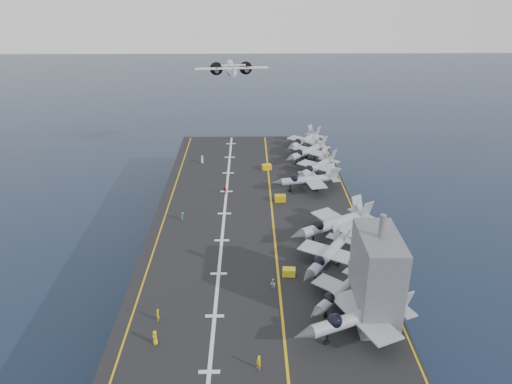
{
  "coord_description": "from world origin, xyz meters",
  "views": [
    {
      "loc": [
        -1.24,
        -83.51,
        53.05
      ],
      "look_at": [
        0.0,
        4.0,
        13.0
      ],
      "focal_mm": 35.0,
      "sensor_mm": 36.0,
      "label": 1
    }
  ],
  "objects_px": {
    "island_superstructure": "(377,267)",
    "tow_cart_a": "(289,272)",
    "transport_plane": "(232,73)",
    "fighter_jet_0": "(359,316)"
  },
  "relations": [
    {
      "from": "island_superstructure",
      "to": "fighter_jet_0",
      "type": "xyz_separation_m",
      "value": [
        -2.7,
        -3.77,
        -4.69
      ]
    },
    {
      "from": "fighter_jet_0",
      "to": "transport_plane",
      "type": "relative_size",
      "value": 0.92
    },
    {
      "from": "island_superstructure",
      "to": "tow_cart_a",
      "type": "height_order",
      "value": "island_superstructure"
    },
    {
      "from": "fighter_jet_0",
      "to": "transport_plane",
      "type": "xyz_separation_m",
      "value": [
        -18.11,
        84.56,
        13.52
      ]
    },
    {
      "from": "fighter_jet_0",
      "to": "transport_plane",
      "type": "height_order",
      "value": "transport_plane"
    },
    {
      "from": "transport_plane",
      "to": "fighter_jet_0",
      "type": "bearing_deg",
      "value": -77.91
    },
    {
      "from": "transport_plane",
      "to": "tow_cart_a",
      "type": "bearing_deg",
      "value": -81.7
    },
    {
      "from": "tow_cart_a",
      "to": "transport_plane",
      "type": "distance_m",
      "value": 73.79
    },
    {
      "from": "island_superstructure",
      "to": "tow_cart_a",
      "type": "xyz_separation_m",
      "value": [
        -10.4,
        9.46,
        -6.92
      ]
    },
    {
      "from": "island_superstructure",
      "to": "transport_plane",
      "type": "relative_size",
      "value": 0.72
    }
  ]
}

